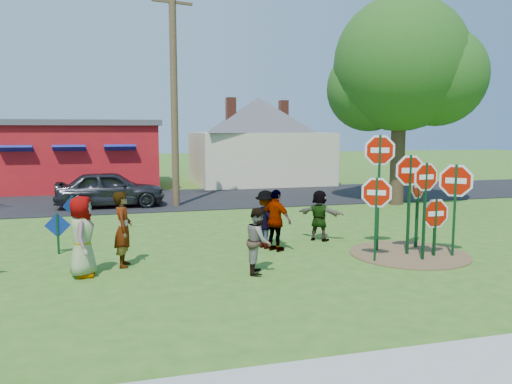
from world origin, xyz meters
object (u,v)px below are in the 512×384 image
at_px(stop_sign_c, 425,188).
at_px(leafy_tree, 404,72).
at_px(utility_pole, 174,86).
at_px(person_a, 82,236).
at_px(suv, 111,189).
at_px(stop_sign_d, 418,190).
at_px(stop_sign_b, 379,163).
at_px(person_b, 123,229).
at_px(stop_sign_a, 376,200).

relative_size(stop_sign_c, leafy_tree, 0.29).
distance_m(stop_sign_c, utility_pole, 12.54).
bearing_deg(person_a, suv, -0.73).
bearing_deg(stop_sign_d, leafy_tree, 30.38).
xyz_separation_m(stop_sign_b, utility_pole, (-4.52, 9.71, 2.75)).
distance_m(person_b, utility_pole, 10.64).
distance_m(utility_pole, leafy_tree, 10.10).
xyz_separation_m(stop_sign_d, leafy_tree, (4.11, 7.71, 4.25)).
height_order(person_b, suv, person_b).
relative_size(stop_sign_b, person_a, 1.80).
relative_size(stop_sign_c, stop_sign_d, 1.12).
relative_size(suv, utility_pole, 0.46).
height_order(person_a, utility_pole, utility_pole).
bearing_deg(person_b, person_a, 130.52).
bearing_deg(stop_sign_c, stop_sign_d, 58.42).
bearing_deg(person_b, suv, 8.36).
distance_m(stop_sign_a, stop_sign_b, 1.47).
xyz_separation_m(stop_sign_c, person_b, (-7.48, 1.46, -0.95)).
relative_size(person_a, person_b, 1.00).
distance_m(stop_sign_d, person_a, 9.04).
xyz_separation_m(person_a, leafy_tree, (13.11, 8.13, 4.99)).
xyz_separation_m(suv, leafy_tree, (12.66, -2.43, 5.10)).
relative_size(person_a, leafy_tree, 0.20).
bearing_deg(suv, stop_sign_a, -149.01).
relative_size(person_a, utility_pole, 0.19).
height_order(stop_sign_b, stop_sign_c, stop_sign_b).
height_order(stop_sign_b, utility_pole, utility_pole).
xyz_separation_m(stop_sign_a, person_a, (-7.13, 0.61, -0.66)).
bearing_deg(stop_sign_d, utility_pole, 89.25).
bearing_deg(stop_sign_a, stop_sign_d, 60.43).
bearing_deg(person_b, stop_sign_b, -86.44).
xyz_separation_m(person_b, utility_pole, (2.31, 9.46, 4.29)).
height_order(stop_sign_b, leafy_tree, leafy_tree).
bearing_deg(stop_sign_a, stop_sign_b, 90.03).
bearing_deg(leafy_tree, stop_sign_d, -118.07).
height_order(stop_sign_b, person_a, stop_sign_b).
bearing_deg(stop_sign_c, suv, 119.16).
bearing_deg(suv, person_b, -177.21).
distance_m(stop_sign_b, stop_sign_c, 1.50).
bearing_deg(utility_pole, leafy_tree, -11.26).
bearing_deg(stop_sign_a, stop_sign_c, 22.02).
height_order(stop_sign_a, leafy_tree, leafy_tree).
height_order(stop_sign_a, stop_sign_c, stop_sign_c).
distance_m(stop_sign_a, utility_pole, 11.96).
bearing_deg(stop_sign_d, suv, 98.57).
xyz_separation_m(suv, utility_pole, (2.77, -0.46, 4.40)).
distance_m(stop_sign_c, suv, 13.92).
height_order(person_a, suv, person_a).
height_order(suv, utility_pole, utility_pole).
distance_m(stop_sign_a, stop_sign_c, 1.31).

